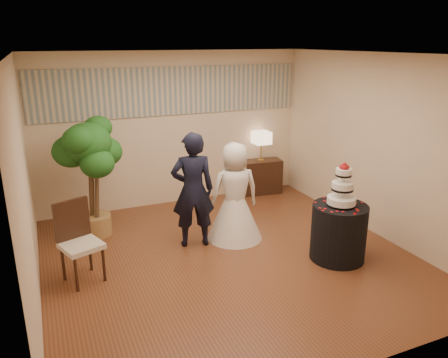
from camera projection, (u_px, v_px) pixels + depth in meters
name	position (u px, v px, depth m)	size (l,w,h in m)	color
floor	(229.00, 257.00, 6.24)	(5.00, 5.00, 0.00)	brown
ceiling	(229.00, 54.00, 5.39)	(5.00, 5.00, 0.00)	white
wall_back	(174.00, 130.00, 8.00)	(5.00, 0.06, 2.80)	beige
wall_front	(351.00, 238.00, 3.63)	(5.00, 0.06, 2.80)	beige
wall_left	(25.00, 187.00, 4.87)	(0.06, 5.00, 2.80)	beige
wall_right	(376.00, 146.00, 6.76)	(0.06, 5.00, 2.80)	beige
mural_border	(173.00, 91.00, 7.77)	(4.90, 0.02, 0.85)	#9D9D90
groom	(193.00, 190.00, 6.39)	(0.63, 0.42, 1.74)	black
bride	(235.00, 192.00, 6.65)	(0.86, 0.86, 1.53)	white
cake_table	(339.00, 232.00, 6.10)	(0.76, 0.76, 0.80)	black
wedding_cake	(343.00, 184.00, 5.89)	(0.40, 0.40, 0.61)	white
console	(260.00, 177.00, 8.78)	(0.82, 0.36, 0.68)	black
table_lamp	(261.00, 146.00, 8.59)	(0.31, 0.31, 0.58)	#D0B089
ficus_tree	(91.00, 178.00, 6.70)	(0.91, 0.91, 1.90)	#1E581B
side_chair	(81.00, 243.00, 5.49)	(0.48, 0.50, 1.05)	black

